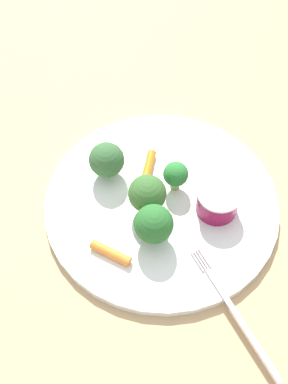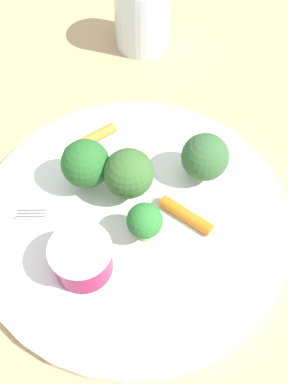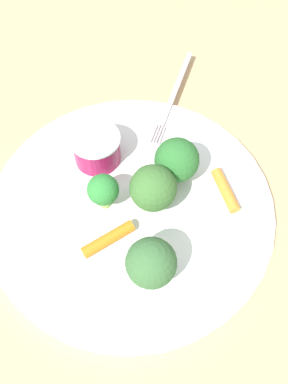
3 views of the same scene
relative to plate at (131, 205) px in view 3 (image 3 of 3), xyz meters
The scene contains 10 objects.
ground_plane 0.01m from the plate, ahead, with size 2.40×2.40×0.00m, color tan.
plate is the anchor object (origin of this frame).
sauce_cup 0.07m from the plate, 46.61° to the right, with size 0.05×0.05×0.04m.
broccoli_floret_0 0.09m from the plate, 113.96° to the left, with size 0.05×0.05×0.05m.
broccoli_floret_1 0.07m from the plate, 136.95° to the right, with size 0.05×0.05×0.06m.
broccoli_floret_2 0.05m from the plate, behind, with size 0.05×0.05×0.06m.
broccoli_floret_3 0.04m from the plate, 14.75° to the left, with size 0.03×0.03×0.04m.
carrot_stick_0 0.10m from the plate, 163.54° to the right, with size 0.01×0.01×0.05m, color orange.
carrot_stick_1 0.05m from the plate, 74.63° to the left, with size 0.01×0.01×0.06m, color orange.
fork 0.16m from the plate, 97.95° to the right, with size 0.03×0.17×0.00m.
Camera 3 is at (-0.05, 0.20, 0.36)m, focal length 36.07 mm.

